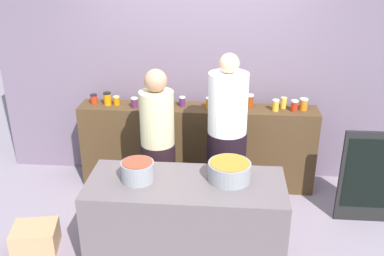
# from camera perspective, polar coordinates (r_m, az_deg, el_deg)

# --- Properties ---
(ground) EXTENTS (12.00, 12.00, 0.00)m
(ground) POSITION_cam_1_polar(r_m,az_deg,el_deg) (4.47, -0.38, -14.27)
(ground) COLOR gray
(storefront_wall) EXTENTS (4.80, 0.12, 3.00)m
(storefront_wall) POSITION_cam_1_polar(r_m,az_deg,el_deg) (5.13, 1.02, 9.52)
(storefront_wall) COLOR slate
(storefront_wall) RESTS_ON ground
(display_shelf) EXTENTS (2.70, 0.36, 0.98)m
(display_shelf) POSITION_cam_1_polar(r_m,az_deg,el_deg) (5.15, 0.69, -2.40)
(display_shelf) COLOR #4A331D
(display_shelf) RESTS_ON ground
(prep_table) EXTENTS (1.70, 0.70, 0.83)m
(prep_table) POSITION_cam_1_polar(r_m,az_deg,el_deg) (3.98, -0.79, -12.19)
(prep_table) COLOR #625659
(prep_table) RESTS_ON ground
(preserve_jar_0) EXTENTS (0.08, 0.08, 0.11)m
(preserve_jar_0) POSITION_cam_1_polar(r_m,az_deg,el_deg) (5.18, -12.63, 3.71)
(preserve_jar_0) COLOR #B82C15
(preserve_jar_0) RESTS_ON display_shelf
(preserve_jar_1) EXTENTS (0.09, 0.09, 0.15)m
(preserve_jar_1) POSITION_cam_1_polar(r_m,az_deg,el_deg) (5.09, -10.93, 3.76)
(preserve_jar_1) COLOR #CA790B
(preserve_jar_1) RESTS_ON display_shelf
(preserve_jar_2) EXTENTS (0.07, 0.07, 0.10)m
(preserve_jar_2) POSITION_cam_1_polar(r_m,az_deg,el_deg) (5.08, -9.78, 3.53)
(preserve_jar_2) COLOR orange
(preserve_jar_2) RESTS_ON display_shelf
(preserve_jar_3) EXTENTS (0.08, 0.08, 0.11)m
(preserve_jar_3) POSITION_cam_1_polar(r_m,az_deg,el_deg) (4.97, -7.48, 3.30)
(preserve_jar_3) COLOR #51214C
(preserve_jar_3) RESTS_ON display_shelf
(preserve_jar_4) EXTENTS (0.08, 0.08, 0.13)m
(preserve_jar_4) POSITION_cam_1_polar(r_m,az_deg,el_deg) (5.01, -4.76, 3.70)
(preserve_jar_4) COLOR #DA6705
(preserve_jar_4) RESTS_ON display_shelf
(preserve_jar_5) EXTENTS (0.07, 0.07, 0.14)m
(preserve_jar_5) POSITION_cam_1_polar(r_m,az_deg,el_deg) (4.97, -2.84, 3.64)
(preserve_jar_5) COLOR #914015
(preserve_jar_5) RESTS_ON display_shelf
(preserve_jar_6) EXTENTS (0.07, 0.07, 0.11)m
(preserve_jar_6) POSITION_cam_1_polar(r_m,az_deg,el_deg) (4.97, -1.27, 3.47)
(preserve_jar_6) COLOR #4F225B
(preserve_jar_6) RESTS_ON display_shelf
(preserve_jar_7) EXTENTS (0.07, 0.07, 0.12)m
(preserve_jar_7) POSITION_cam_1_polar(r_m,az_deg,el_deg) (4.91, 2.24, 3.27)
(preserve_jar_7) COLOR orange
(preserve_jar_7) RESTS_ON display_shelf
(preserve_jar_8) EXTENTS (0.08, 0.08, 0.11)m
(preserve_jar_8) POSITION_cam_1_polar(r_m,az_deg,el_deg) (4.96, 3.47, 3.37)
(preserve_jar_8) COLOR orange
(preserve_jar_8) RESTS_ON display_shelf
(preserve_jar_9) EXTENTS (0.07, 0.07, 0.13)m
(preserve_jar_9) POSITION_cam_1_polar(r_m,az_deg,el_deg) (4.89, 5.13, 3.19)
(preserve_jar_9) COLOR brown
(preserve_jar_9) RESTS_ON display_shelf
(preserve_jar_10) EXTENTS (0.09, 0.09, 0.14)m
(preserve_jar_10) POSITION_cam_1_polar(r_m,az_deg,el_deg) (4.98, 7.48, 3.52)
(preserve_jar_10) COLOR #90360F
(preserve_jar_10) RESTS_ON display_shelf
(preserve_jar_11) EXTENTS (0.08, 0.08, 0.13)m
(preserve_jar_11) POSITION_cam_1_polar(r_m,az_deg,el_deg) (4.92, 10.80, 2.93)
(preserve_jar_11) COLOR gold
(preserve_jar_11) RESTS_ON display_shelf
(preserve_jar_12) EXTENTS (0.07, 0.07, 0.12)m
(preserve_jar_12) POSITION_cam_1_polar(r_m,az_deg,el_deg) (5.01, 11.81, 3.23)
(preserve_jar_12) COLOR yellow
(preserve_jar_12) RESTS_ON display_shelf
(preserve_jar_13) EXTENTS (0.08, 0.08, 0.12)m
(preserve_jar_13) POSITION_cam_1_polar(r_m,az_deg,el_deg) (4.95, 13.15, 2.84)
(preserve_jar_13) COLOR #B02715
(preserve_jar_13) RESTS_ON display_shelf
(preserve_jar_14) EXTENTS (0.09, 0.09, 0.13)m
(preserve_jar_14) POSITION_cam_1_polar(r_m,az_deg,el_deg) (5.01, 14.28, 3.01)
(preserve_jar_14) COLOR #CB6B16
(preserve_jar_14) RESTS_ON display_shelf
(cooking_pot_left) EXTENTS (0.28, 0.28, 0.18)m
(cooking_pot_left) POSITION_cam_1_polar(r_m,az_deg,el_deg) (3.78, -7.06, -5.57)
(cooking_pot_left) COLOR gray
(cooking_pot_left) RESTS_ON prep_table
(cooking_pot_center) EXTENTS (0.37, 0.37, 0.17)m
(cooking_pot_center) POSITION_cam_1_polar(r_m,az_deg,el_deg) (3.77, 4.88, -5.60)
(cooking_pot_center) COLOR gray
(cooking_pot_center) RESTS_ON prep_table
(cook_with_tongs) EXTENTS (0.35, 0.35, 1.63)m
(cook_with_tongs) POSITION_cam_1_polar(r_m,az_deg,el_deg) (4.40, -4.41, -3.57)
(cook_with_tongs) COLOR black
(cook_with_tongs) RESTS_ON ground
(cook_in_cap) EXTENTS (0.40, 0.40, 1.77)m
(cook_in_cap) POSITION_cam_1_polar(r_m,az_deg,el_deg) (4.42, 4.49, -2.62)
(cook_in_cap) COLOR black
(cook_in_cap) RESTS_ON ground
(bread_crate) EXTENTS (0.46, 0.41, 0.24)m
(bread_crate) POSITION_cam_1_polar(r_m,az_deg,el_deg) (4.54, -19.65, -13.28)
(bread_crate) COLOR tan
(bread_crate) RESTS_ON ground
(chalkboard_sign) EXTENTS (0.54, 0.04, 1.01)m
(chalkboard_sign) POSITION_cam_1_polar(r_m,az_deg,el_deg) (4.80, 21.73, -5.96)
(chalkboard_sign) COLOR black
(chalkboard_sign) RESTS_ON ground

